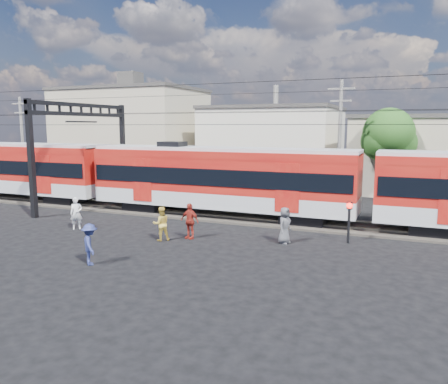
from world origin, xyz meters
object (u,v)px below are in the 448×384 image
(crossing_signal, at_px, (349,215))
(pedestrian_a, at_px, (76,213))
(pedestrian_c, at_px, (90,244))
(commuter_train, at_px, (223,177))

(crossing_signal, bearing_deg, pedestrian_a, -168.94)
(pedestrian_c, bearing_deg, pedestrian_a, -1.26)
(commuter_train, distance_m, crossing_signal, 8.35)
(commuter_train, distance_m, pedestrian_c, 10.59)
(pedestrian_a, height_order, crossing_signal, crossing_signal)
(commuter_train, bearing_deg, crossing_signal, -22.36)
(pedestrian_a, xyz_separation_m, pedestrian_c, (4.67, -4.56, -0.02))
(crossing_signal, bearing_deg, pedestrian_c, -141.22)
(pedestrian_a, bearing_deg, commuter_train, 3.94)
(commuter_train, height_order, crossing_signal, commuter_train)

